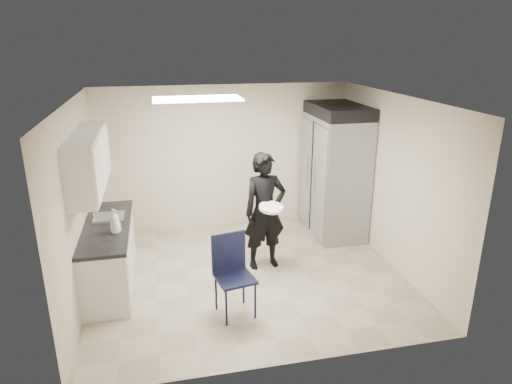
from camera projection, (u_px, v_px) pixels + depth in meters
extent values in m
plane|color=tan|center=(247.00, 275.00, 6.80)|extent=(4.50, 4.50, 0.00)
plane|color=silver|center=(246.00, 99.00, 5.96)|extent=(4.50, 4.50, 0.00)
plane|color=beige|center=(225.00, 158.00, 8.22)|extent=(4.50, 0.00, 4.50)
plane|color=beige|center=(77.00, 205.00, 5.92)|extent=(0.00, 4.00, 4.00)
plane|color=beige|center=(394.00, 183.00, 6.83)|extent=(0.00, 4.00, 4.00)
cube|color=white|center=(197.00, 99.00, 6.21)|extent=(1.20, 0.60, 0.02)
cube|color=silver|center=(109.00, 256.00, 6.45)|extent=(0.60, 1.90, 0.86)
cube|color=black|center=(106.00, 227.00, 6.30)|extent=(0.64, 1.95, 0.05)
cube|color=gray|center=(109.00, 221.00, 6.54)|extent=(0.42, 0.40, 0.14)
cylinder|color=silver|center=(93.00, 212.00, 6.45)|extent=(0.02, 0.02, 0.24)
cube|color=silver|center=(88.00, 161.00, 5.97)|extent=(0.35, 1.80, 0.75)
cube|color=black|center=(95.00, 156.00, 7.09)|extent=(0.22, 0.30, 0.35)
cube|color=yellow|center=(80.00, 208.00, 6.04)|extent=(0.00, 0.12, 0.07)
cube|color=yellow|center=(82.00, 206.00, 6.24)|extent=(0.00, 0.12, 0.07)
cube|color=gray|center=(335.00, 176.00, 8.01)|extent=(0.80, 1.35, 2.10)
cube|color=black|center=(339.00, 111.00, 7.64)|extent=(0.80, 1.35, 0.20)
cube|color=black|center=(235.00, 278.00, 5.70)|extent=(0.53, 0.53, 1.02)
imported|color=black|center=(265.00, 211.00, 6.81)|extent=(0.71, 0.52, 1.80)
cylinder|color=silver|center=(271.00, 208.00, 6.54)|extent=(0.40, 0.40, 0.04)
imported|color=white|center=(114.00, 221.00, 6.00)|extent=(0.18, 0.18, 0.33)
imported|color=#ADADB9|center=(116.00, 225.00, 6.06)|extent=(0.12, 0.12, 0.19)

